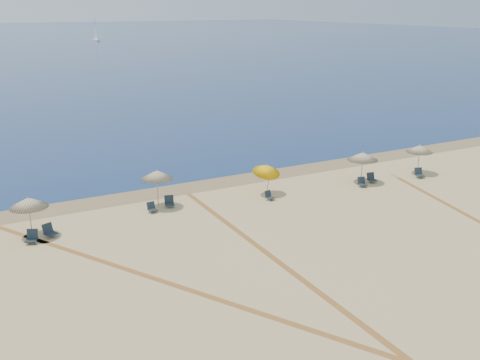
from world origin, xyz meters
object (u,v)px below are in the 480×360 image
object	(u,v)px
umbrella_2	(157,175)
chair_4	(169,202)
chair_6	(362,182)
sailboat_1	(95,34)
chair_2	(49,231)
chair_8	(419,173)
umbrella_3	(267,169)
chair_3	(152,208)
chair_1	(32,237)
umbrella_1	(28,202)
chair_5	(269,196)
chair_7	(371,178)
umbrella_5	(420,149)
umbrella_4	(363,156)

from	to	relation	value
umbrella_2	chair_4	world-z (taller)	umbrella_2
chair_6	sailboat_1	size ratio (longest dim) A/B	0.10
chair_2	chair_8	bearing A→B (deg)	-25.83
umbrella_2	umbrella_3	world-z (taller)	umbrella_2
chair_3	umbrella_2	bearing A→B (deg)	42.86
umbrella_2	chair_1	bearing A→B (deg)	-165.15
umbrella_1	chair_6	world-z (taller)	umbrella_1
chair_5	chair_1	bearing A→B (deg)	167.06
umbrella_1	chair_3	bearing A→B (deg)	3.68
chair_6	chair_7	world-z (taller)	chair_7
umbrella_2	chair_7	bearing A→B (deg)	-9.07
chair_5	chair_7	xyz separation A→B (m)	(8.53, -0.24, 0.04)
umbrella_1	umbrella_2	distance (m)	8.00
umbrella_1	umbrella_3	xyz separation A→B (m)	(15.25, -0.00, -0.19)
chair_1	chair_3	size ratio (longest dim) A/B	1.38
umbrella_2	umbrella_5	distance (m)	20.24
chair_3	chair_4	size ratio (longest dim) A/B	0.76
chair_8	chair_5	bearing A→B (deg)	-169.08
umbrella_3	chair_3	bearing A→B (deg)	176.67
umbrella_5	chair_3	xyz separation A→B (m)	(-20.80, 1.65, -1.67)
chair_1	chair_2	bearing A→B (deg)	46.35
umbrella_5	chair_6	bearing A→B (deg)	-174.77
umbrella_1	umbrella_4	bearing A→B (deg)	-2.22
umbrella_3	chair_8	distance (m)	12.31
chair_8	chair_2	bearing A→B (deg)	-167.69
chair_3	sailboat_1	world-z (taller)	sailboat_1
umbrella_3	chair_5	xyz separation A→B (m)	(-0.41, -1.02, -1.53)
chair_2	sailboat_1	size ratio (longest dim) A/B	0.12
umbrella_2	sailboat_1	distance (m)	178.77
umbrella_4	chair_2	bearing A→B (deg)	179.07
umbrella_1	chair_5	world-z (taller)	umbrella_1
chair_4	chair_8	xyz separation A→B (m)	(18.76, -2.92, 0.00)
umbrella_4	sailboat_1	world-z (taller)	sailboat_1
umbrella_5	chair_5	bearing A→B (deg)	179.30
chair_2	chair_7	size ratio (longest dim) A/B	1.14
umbrella_4	chair_2	size ratio (longest dim) A/B	2.58
umbrella_2	chair_2	size ratio (longest dim) A/B	2.80
umbrella_1	chair_8	bearing A→B (deg)	-4.29
chair_3	sailboat_1	xyz separation A→B (m)	(43.37, 174.34, 1.96)
umbrella_4	chair_8	distance (m)	4.96
chair_7	sailboat_1	xyz separation A→B (m)	(27.21, 176.07, 1.93)
chair_1	chair_8	world-z (taller)	chair_8
chair_1	chair_7	distance (m)	23.52
umbrella_2	chair_1	distance (m)	8.54
umbrella_2	umbrella_1	bearing A→B (deg)	-171.37
chair_3	chair_7	world-z (taller)	chair_7
umbrella_3	chair_8	bearing A→B (deg)	-9.63
chair_2	chair_7	xyz separation A→B (m)	(22.52, -0.74, -0.02)
umbrella_1	chair_7	distance (m)	23.46
umbrella_2	chair_1	world-z (taller)	umbrella_2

